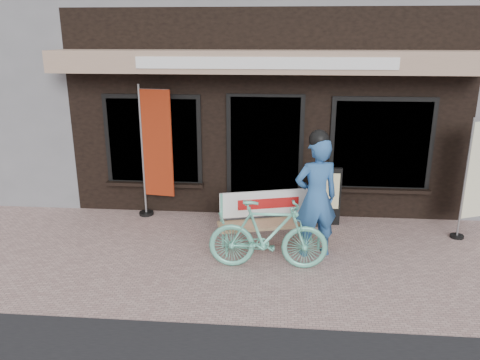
# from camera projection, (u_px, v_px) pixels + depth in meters

# --- Properties ---
(ground) EXTENTS (70.00, 70.00, 0.00)m
(ground) POSITION_uv_depth(u_px,v_px,m) (259.00, 265.00, 6.72)
(ground) COLOR tan
(ground) RESTS_ON ground
(storefront) EXTENTS (7.00, 6.77, 6.00)m
(storefront) POSITION_uv_depth(u_px,v_px,m) (271.00, 43.00, 10.55)
(storefront) COLOR black
(storefront) RESTS_ON ground
(bench) EXTENTS (1.66, 0.81, 0.87)m
(bench) POSITION_uv_depth(u_px,v_px,m) (270.00, 215.00, 7.18)
(bench) COLOR #64C3A6
(bench) RESTS_ON ground
(person) EXTENTS (0.75, 0.60, 1.90)m
(person) POSITION_uv_depth(u_px,v_px,m) (316.00, 195.00, 6.78)
(person) COLOR #2D5C9B
(person) RESTS_ON ground
(bicycle) EXTENTS (1.67, 0.50, 1.00)m
(bicycle) POSITION_uv_depth(u_px,v_px,m) (268.00, 235.00, 6.49)
(bicycle) COLOR #64C3A6
(bicycle) RESTS_ON ground
(nobori_red) EXTENTS (0.70, 0.29, 2.37)m
(nobori_red) POSITION_uv_depth(u_px,v_px,m) (155.00, 151.00, 8.18)
(nobori_red) COLOR gray
(nobori_red) RESTS_ON ground
(nobori_cream) EXTENTS (0.58, 0.32, 1.97)m
(nobori_cream) POSITION_uv_depth(u_px,v_px,m) (476.00, 177.00, 7.37)
(nobori_cream) COLOR gray
(nobori_cream) RESTS_ON ground
(menu_stand) EXTENTS (0.51, 0.12, 1.02)m
(menu_stand) POSITION_uv_depth(u_px,v_px,m) (326.00, 196.00, 8.01)
(menu_stand) COLOR black
(menu_stand) RESTS_ON ground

